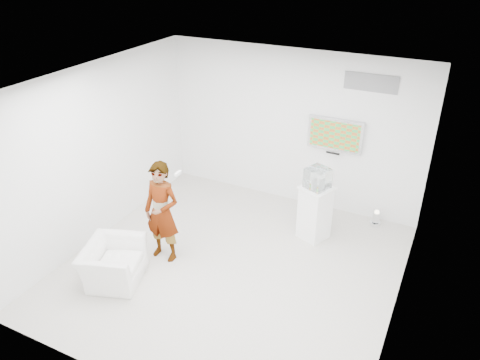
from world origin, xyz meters
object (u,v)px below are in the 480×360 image
(floor_uplight, at_px, (376,218))
(tv, at_px, (335,134))
(person, at_px, (162,212))
(pedestal, at_px, (315,213))
(armchair, at_px, (113,263))

(floor_uplight, bearing_deg, tv, 168.77)
(tv, height_order, person, tv)
(person, xyz_separation_m, pedestal, (2.01, 1.63, -0.36))
(tv, xyz_separation_m, armchair, (-2.34, -3.50, -1.25))
(tv, height_order, armchair, tv)
(armchair, relative_size, floor_uplight, 3.09)
(armchair, height_order, floor_uplight, armchair)
(tv, bearing_deg, person, -126.37)
(person, relative_size, armchair, 1.83)
(person, xyz_separation_m, armchair, (-0.37, -0.83, -0.55))
(tv, xyz_separation_m, floor_uplight, (0.95, -0.19, -1.40))
(armchair, bearing_deg, tv, -52.20)
(person, height_order, floor_uplight, person)
(tv, height_order, floor_uplight, tv)
(person, relative_size, pedestal, 1.72)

